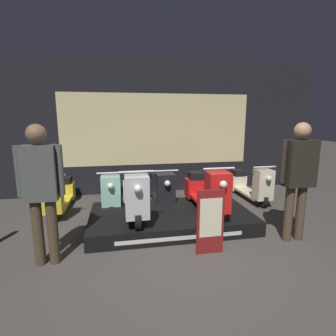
% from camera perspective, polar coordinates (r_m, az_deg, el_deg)
% --- Properties ---
extents(ground_plane, '(30.00, 30.00, 0.00)m').
position_cam_1_polar(ground_plane, '(3.65, 6.28, -19.61)').
color(ground_plane, '#423D38').
extents(shop_wall_back, '(8.29, 0.09, 3.20)m').
position_cam_1_polar(shop_wall_back, '(6.45, -2.32, 8.81)').
color(shop_wall_back, black).
rests_on(shop_wall_back, ground_plane).
extents(display_platform, '(2.74, 1.52, 0.24)m').
position_cam_1_polar(display_platform, '(4.65, 0.59, -10.84)').
color(display_platform, black).
rests_on(display_platform, ground_plane).
extents(scooter_display_left, '(0.49, 1.61, 0.87)m').
position_cam_1_polar(scooter_display_left, '(4.39, -7.25, -5.95)').
color(scooter_display_left, black).
rests_on(scooter_display_left, display_platform).
extents(scooter_display_right, '(0.49, 1.61, 0.87)m').
position_cam_1_polar(scooter_display_right, '(4.62, 8.24, -5.09)').
color(scooter_display_right, black).
rests_on(scooter_display_right, display_platform).
extents(scooter_backrow_0, '(0.49, 1.61, 0.87)m').
position_cam_1_polar(scooter_backrow_0, '(5.66, -22.57, -5.36)').
color(scooter_backrow_0, black).
rests_on(scooter_backrow_0, ground_plane).
extents(scooter_backrow_1, '(0.49, 1.61, 0.87)m').
position_cam_1_polar(scooter_backrow_1, '(5.53, -12.11, -5.10)').
color(scooter_backrow_1, black).
rests_on(scooter_backrow_1, ground_plane).
extents(scooter_backrow_2, '(0.49, 1.61, 0.87)m').
position_cam_1_polar(scooter_backrow_2, '(5.60, -1.55, -4.66)').
color(scooter_backrow_2, black).
rests_on(scooter_backrow_2, ground_plane).
extents(scooter_backrow_3, '(0.49, 1.61, 0.87)m').
position_cam_1_polar(scooter_backrow_3, '(5.84, 8.43, -4.10)').
color(scooter_backrow_3, black).
rests_on(scooter_backrow_3, ground_plane).
extents(scooter_backrow_4, '(0.49, 1.61, 0.87)m').
position_cam_1_polar(scooter_backrow_4, '(6.25, 17.35, -3.49)').
color(scooter_backrow_4, black).
rests_on(scooter_backrow_4, ground_plane).
extents(person_left_browsing, '(0.55, 0.23, 1.78)m').
position_cam_1_polar(person_left_browsing, '(3.55, -25.91, -3.36)').
color(person_left_browsing, '#473828').
rests_on(person_left_browsing, ground_plane).
extents(person_right_browsing, '(0.60, 0.25, 1.78)m').
position_cam_1_polar(person_right_browsing, '(4.28, 26.53, -0.77)').
color(person_right_browsing, '#473828').
rests_on(person_right_browsing, ground_plane).
extents(price_sign_board, '(0.38, 0.04, 0.91)m').
position_cam_1_polar(price_sign_board, '(3.67, 9.19, -11.47)').
color(price_sign_board, maroon).
rests_on(price_sign_board, ground_plane).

